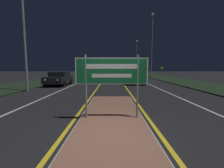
% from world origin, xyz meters
% --- Properties ---
extents(ground_plane, '(160.00, 160.00, 0.00)m').
position_xyz_m(ground_plane, '(0.00, 0.00, 0.00)').
color(ground_plane, black).
extents(median_island, '(2.29, 7.98, 0.10)m').
position_xyz_m(median_island, '(0.00, 1.37, 0.04)').
color(median_island, '#999993').
rests_on(median_island, ground_plane).
extents(verge_left, '(5.00, 100.00, 0.08)m').
position_xyz_m(verge_left, '(-9.50, 20.00, 0.04)').
color(verge_left, black).
rests_on(verge_left, ground_plane).
extents(verge_right, '(5.00, 100.00, 0.08)m').
position_xyz_m(verge_right, '(9.50, 20.00, 0.04)').
color(verge_right, black).
rests_on(verge_right, ground_plane).
extents(centre_line_yellow_left, '(0.12, 70.00, 0.01)m').
position_xyz_m(centre_line_yellow_left, '(-1.33, 25.00, 0.00)').
color(centre_line_yellow_left, gold).
rests_on(centre_line_yellow_left, ground_plane).
extents(centre_line_yellow_right, '(0.12, 70.00, 0.01)m').
position_xyz_m(centre_line_yellow_right, '(1.33, 25.00, 0.00)').
color(centre_line_yellow_right, gold).
rests_on(centre_line_yellow_right, ground_plane).
extents(lane_line_white_left, '(0.12, 70.00, 0.01)m').
position_xyz_m(lane_line_white_left, '(-4.20, 25.00, 0.00)').
color(lane_line_white_left, silver).
rests_on(lane_line_white_left, ground_plane).
extents(lane_line_white_right, '(0.12, 70.00, 0.01)m').
position_xyz_m(lane_line_white_right, '(4.20, 25.00, 0.00)').
color(lane_line_white_right, silver).
rests_on(lane_line_white_right, ground_plane).
extents(edge_line_white_left, '(0.10, 70.00, 0.01)m').
position_xyz_m(edge_line_white_left, '(-7.20, 25.00, 0.00)').
color(edge_line_white_left, silver).
rests_on(edge_line_white_left, ground_plane).
extents(edge_line_white_right, '(0.10, 70.00, 0.01)m').
position_xyz_m(edge_line_white_right, '(7.20, 25.00, 0.00)').
color(edge_line_white_right, silver).
rests_on(edge_line_white_right, ground_plane).
extents(highway_sign, '(2.47, 0.07, 2.18)m').
position_xyz_m(highway_sign, '(0.00, 1.37, 1.64)').
color(highway_sign, gray).
rests_on(highway_sign, median_island).
extents(streetlight_left_near, '(0.50, 0.50, 8.66)m').
position_xyz_m(streetlight_left_near, '(-6.63, 7.91, 5.51)').
color(streetlight_left_near, gray).
rests_on(streetlight_left_near, ground_plane).
extents(streetlight_right_near, '(0.48, 0.48, 10.57)m').
position_xyz_m(streetlight_right_near, '(6.51, 21.23, 6.39)').
color(streetlight_right_near, gray).
rests_on(streetlight_right_near, ground_plane).
extents(streetlight_right_far, '(0.47, 0.47, 9.07)m').
position_xyz_m(streetlight_right_far, '(6.49, 36.16, 5.53)').
color(streetlight_right_far, gray).
rests_on(streetlight_right_far, ground_plane).
extents(car_receding_0, '(2.04, 4.17, 1.45)m').
position_xyz_m(car_receding_0, '(2.68, 13.59, 0.77)').
color(car_receding_0, black).
rests_on(car_receding_0, ground_plane).
extents(car_receding_1, '(1.93, 4.26, 1.52)m').
position_xyz_m(car_receding_1, '(2.34, 23.41, 0.79)').
color(car_receding_1, silver).
rests_on(car_receding_1, ground_plane).
extents(car_approaching_0, '(2.00, 4.20, 1.42)m').
position_xyz_m(car_approaching_0, '(-5.59, 12.09, 0.75)').
color(car_approaching_0, black).
rests_on(car_approaching_0, ground_plane).
extents(warning_sign, '(0.60, 0.06, 2.09)m').
position_xyz_m(warning_sign, '(9.12, 23.64, 1.35)').
color(warning_sign, gray).
rests_on(warning_sign, verge_right).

